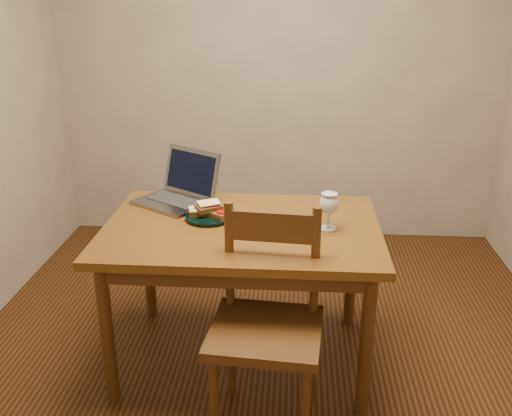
# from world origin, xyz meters

# --- Properties ---
(floor) EXTENTS (3.20, 3.20, 0.02)m
(floor) POSITION_xyz_m (0.00, 0.00, -0.01)
(floor) COLOR black
(floor) RESTS_ON ground
(back_wall) EXTENTS (3.20, 0.02, 2.60)m
(back_wall) POSITION_xyz_m (0.00, 1.61, 1.30)
(back_wall) COLOR gray
(back_wall) RESTS_ON floor
(front_wall) EXTENTS (3.20, 0.02, 2.60)m
(front_wall) POSITION_xyz_m (0.00, -1.61, 1.30)
(front_wall) COLOR gray
(front_wall) RESTS_ON floor
(table) EXTENTS (1.30, 0.90, 0.74)m
(table) POSITION_xyz_m (-0.12, -0.06, 0.65)
(table) COLOR #4E290D
(table) RESTS_ON floor
(chair) EXTENTS (0.49, 0.47, 0.49)m
(chair) POSITION_xyz_m (0.03, -0.51, 0.53)
(chair) COLOR #391C0B
(chair) RESTS_ON floor
(plate) EXTENTS (0.23, 0.23, 0.02)m
(plate) POSITION_xyz_m (-0.28, 0.00, 0.75)
(plate) COLOR black
(plate) RESTS_ON table
(sandwich_cheese) EXTENTS (0.14, 0.10, 0.04)m
(sandwich_cheese) POSITION_xyz_m (-0.32, 0.01, 0.78)
(sandwich_cheese) COLOR #381E0C
(sandwich_cheese) RESTS_ON plate
(sandwich_tomato) EXTENTS (0.14, 0.13, 0.04)m
(sandwich_tomato) POSITION_xyz_m (-0.24, -0.01, 0.78)
(sandwich_tomato) COLOR #381E0C
(sandwich_tomato) RESTS_ON plate
(sandwich_top) EXTENTS (0.14, 0.13, 0.04)m
(sandwich_top) POSITION_xyz_m (-0.28, 0.01, 0.80)
(sandwich_top) COLOR #381E0C
(sandwich_top) RESTS_ON plate
(milk_glass) EXTENTS (0.09, 0.09, 0.18)m
(milk_glass) POSITION_xyz_m (0.29, -0.08, 0.83)
(milk_glass) COLOR white
(milk_glass) RESTS_ON table
(laptop) EXTENTS (0.48, 0.47, 0.26)m
(laptop) POSITION_xyz_m (-0.47, 0.25, 0.81)
(laptop) COLOR slate
(laptop) RESTS_ON table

